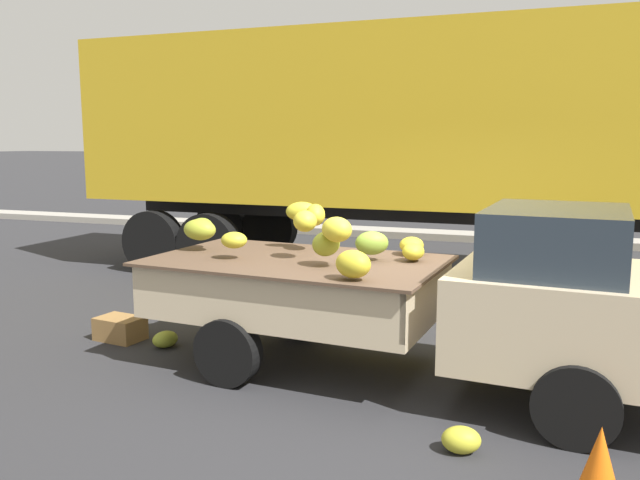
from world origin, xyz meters
TOP-DOWN VIEW (x-y plane):
  - ground at (0.00, 0.00)m, footprint 220.00×220.00m
  - curb_strip at (0.00, 8.93)m, footprint 80.00×0.80m
  - pickup_truck at (0.83, -0.26)m, footprint 5.20×2.13m
  - semi_trailer at (-0.51, 4.45)m, footprint 12.04×2.80m
  - fallen_banana_bunch_near_tailgate at (-2.73, -0.09)m, footprint 0.32×0.36m
  - fallen_banana_bunch_by_wheel at (0.66, -1.48)m, footprint 0.33×0.27m
  - produce_crate at (-3.36, -0.03)m, footprint 0.56×0.43m
  - traffic_cone at (1.55, -1.96)m, footprint 0.32×0.32m

SIDE VIEW (x-z plane):
  - ground at x=0.00m, z-range 0.00..0.00m
  - curb_strip at x=0.00m, z-range 0.00..0.16m
  - fallen_banana_bunch_near_tailgate at x=-2.73m, z-range 0.00..0.18m
  - fallen_banana_bunch_by_wheel at x=0.66m, z-range 0.00..0.20m
  - produce_crate at x=-3.36m, z-range 0.00..0.26m
  - traffic_cone at x=1.55m, z-range 0.00..0.55m
  - pickup_truck at x=0.83m, z-range 0.04..1.74m
  - semi_trailer at x=-0.51m, z-range 0.57..4.52m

